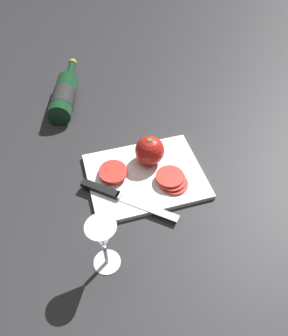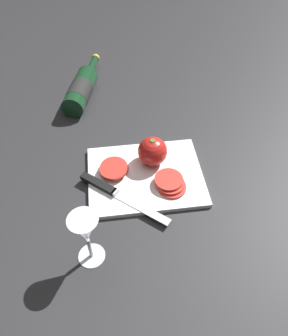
{
  "view_description": "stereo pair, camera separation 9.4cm",
  "coord_description": "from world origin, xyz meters",
  "px_view_note": "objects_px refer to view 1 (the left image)",
  "views": [
    {
      "loc": [
        0.18,
        0.63,
        0.75
      ],
      "look_at": [
        0.0,
        0.03,
        0.04
      ],
      "focal_mm": 35.0,
      "sensor_mm": 36.0,
      "label": 1
    },
    {
      "loc": [
        0.08,
        0.65,
        0.75
      ],
      "look_at": [
        0.0,
        0.03,
        0.04
      ],
      "focal_mm": 35.0,
      "sensor_mm": 36.0,
      "label": 2
    }
  ],
  "objects_px": {
    "knife": "(110,193)",
    "tomato_slice_stack_far": "(172,180)",
    "wine_bottle": "(64,96)",
    "wine_glass": "(103,238)",
    "whole_tomato": "(150,150)",
    "tomato_slice_stack_near": "(113,172)"
  },
  "relations": [
    {
      "from": "whole_tomato",
      "to": "wine_glass",
      "type": "bearing_deg",
      "value": 55.69
    },
    {
      "from": "wine_glass",
      "to": "tomato_slice_stack_far",
      "type": "relative_size",
      "value": 1.68
    },
    {
      "from": "knife",
      "to": "tomato_slice_stack_far",
      "type": "height_order",
      "value": "tomato_slice_stack_far"
    },
    {
      "from": "whole_tomato",
      "to": "tomato_slice_stack_far",
      "type": "relative_size",
      "value": 0.9
    },
    {
      "from": "wine_bottle",
      "to": "tomato_slice_stack_far",
      "type": "relative_size",
      "value": 3.52
    },
    {
      "from": "wine_glass",
      "to": "tomato_slice_stack_far",
      "type": "bearing_deg",
      "value": -141.63
    },
    {
      "from": "whole_tomato",
      "to": "tomato_slice_stack_near",
      "type": "height_order",
      "value": "whole_tomato"
    },
    {
      "from": "knife",
      "to": "wine_glass",
      "type": "bearing_deg",
      "value": -64.06
    },
    {
      "from": "whole_tomato",
      "to": "tomato_slice_stack_near",
      "type": "relative_size",
      "value": 0.89
    },
    {
      "from": "knife",
      "to": "tomato_slice_stack_far",
      "type": "distance_m",
      "value": 0.18
    },
    {
      "from": "whole_tomato",
      "to": "knife",
      "type": "height_order",
      "value": "whole_tomato"
    },
    {
      "from": "wine_bottle",
      "to": "wine_glass",
      "type": "distance_m",
      "value": 0.65
    },
    {
      "from": "wine_bottle",
      "to": "wine_glass",
      "type": "bearing_deg",
      "value": 91.65
    },
    {
      "from": "wine_glass",
      "to": "wine_bottle",
      "type": "bearing_deg",
      "value": -88.35
    },
    {
      "from": "wine_glass",
      "to": "tomato_slice_stack_near",
      "type": "xyz_separation_m",
      "value": [
        -0.07,
        -0.26,
        -0.09
      ]
    },
    {
      "from": "wine_glass",
      "to": "tomato_slice_stack_near",
      "type": "height_order",
      "value": "wine_glass"
    },
    {
      "from": "wine_bottle",
      "to": "knife",
      "type": "xyz_separation_m",
      "value": [
        -0.07,
        0.46,
        -0.02
      ]
    },
    {
      "from": "wine_glass",
      "to": "tomato_slice_stack_near",
      "type": "relative_size",
      "value": 1.66
    },
    {
      "from": "wine_bottle",
      "to": "tomato_slice_stack_far",
      "type": "distance_m",
      "value": 0.53
    },
    {
      "from": "tomato_slice_stack_far",
      "to": "wine_bottle",
      "type": "bearing_deg",
      "value": -62.06
    },
    {
      "from": "wine_bottle",
      "to": "whole_tomato",
      "type": "distance_m",
      "value": 0.42
    },
    {
      "from": "tomato_slice_stack_near",
      "to": "tomato_slice_stack_far",
      "type": "bearing_deg",
      "value": 153.31
    }
  ]
}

